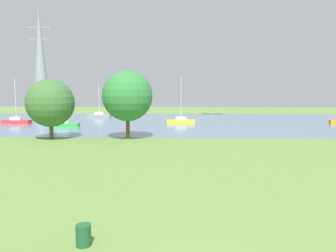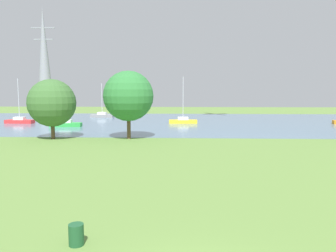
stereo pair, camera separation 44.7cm
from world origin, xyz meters
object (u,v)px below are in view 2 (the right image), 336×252
sailboat_red (20,121)px  sailboat_gray (102,115)px  electricity_pylon (44,60)px  sailboat_green (66,124)px  tree_east_near (128,96)px  litter_bin (76,235)px  sailboat_yellow (183,121)px  tree_west_near (52,103)px

sailboat_red → sailboat_gray: size_ratio=1.08×
sailboat_gray → electricity_pylon: (-20.21, 19.75, 13.35)m
sailboat_green → tree_east_near: (11.94, -12.18, 4.56)m
sailboat_gray → tree_east_near: bearing=-70.5°
sailboat_gray → tree_east_near: tree_east_near is taller
sailboat_gray → tree_east_near: (10.47, -29.57, 4.55)m
sailboat_green → electricity_pylon: size_ratio=0.22×
tree_east_near → electricity_pylon: electricity_pylon is taller
litter_bin → tree_east_near: (-2.39, 26.58, 4.61)m
litter_bin → sailboat_red: bearing=119.0°
sailboat_gray → sailboat_yellow: bearing=-34.5°
sailboat_green → sailboat_gray: bearing=85.2°
sailboat_yellow → tree_east_near: size_ratio=1.00×
litter_bin → sailboat_green: size_ratio=0.13×
sailboat_green → electricity_pylon: electricity_pylon is taller
sailboat_red → electricity_pylon: electricity_pylon is taller
sailboat_yellow → sailboat_gray: sailboat_yellow is taller
sailboat_yellow → electricity_pylon: 50.34m
sailboat_yellow → tree_east_near: 19.63m
tree_east_near → sailboat_yellow: bearing=70.4°
tree_east_near → electricity_pylon: (-30.69, 49.32, 8.80)m
tree_west_near → electricity_pylon: 55.21m
electricity_pylon → tree_east_near: bearing=-58.1°
sailboat_yellow → sailboat_green: bearing=-162.4°
sailboat_green → sailboat_gray: sailboat_gray is taller
sailboat_yellow → tree_west_near: sailboat_yellow is taller
litter_bin → sailboat_red: size_ratio=0.10×
sailboat_yellow → tree_west_near: (-15.30, -18.49, 3.74)m
tree_east_near → tree_west_near: bearing=-176.8°
litter_bin → sailboat_green: 41.32m
sailboat_green → tree_east_near: bearing=-45.6°
sailboat_red → electricity_pylon: (-8.99, 32.45, 13.34)m
sailboat_green → electricity_pylon: bearing=116.8°
sailboat_yellow → tree_east_near: bearing=-109.6°
sailboat_green → sailboat_gray: 17.46m
sailboat_red → sailboat_gray: bearing=48.5°
sailboat_green → sailboat_yellow: sailboat_yellow is taller
litter_bin → sailboat_green: sailboat_green is taller
sailboat_red → sailboat_green: bearing=-25.7°
litter_bin → sailboat_green: bearing=110.3°
tree_east_near → electricity_pylon: 58.75m
sailboat_gray → tree_west_near: (1.57, -30.07, 3.75)m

